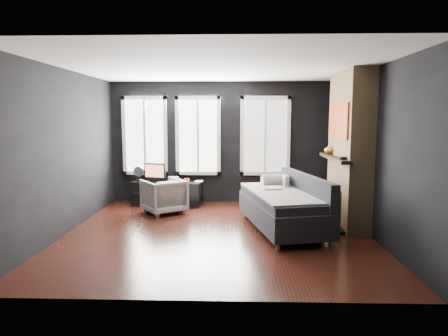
{
  "coord_description": "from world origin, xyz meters",
  "views": [
    {
      "loc": [
        0.31,
        -6.46,
        1.91
      ],
      "look_at": [
        0.1,
        0.3,
        1.05
      ],
      "focal_mm": 32.0,
      "sensor_mm": 36.0,
      "label": 1
    }
  ],
  "objects_px": {
    "armchair": "(164,194)",
    "mug": "(187,180)",
    "mantel_vase": "(329,149)",
    "media_console": "(167,193)",
    "book": "(195,176)",
    "monitor": "(155,171)",
    "sofa": "(283,203)"
  },
  "relations": [
    {
      "from": "armchair",
      "to": "mug",
      "type": "relative_size",
      "value": 6.54
    },
    {
      "from": "mantel_vase",
      "to": "media_console",
      "type": "bearing_deg",
      "value": 162.1
    },
    {
      "from": "mug",
      "to": "book",
      "type": "relative_size",
      "value": 0.51
    },
    {
      "from": "monitor",
      "to": "mantel_vase",
      "type": "relative_size",
      "value": 2.7
    },
    {
      "from": "sofa",
      "to": "media_console",
      "type": "bearing_deg",
      "value": 127.88
    },
    {
      "from": "armchair",
      "to": "book",
      "type": "bearing_deg",
      "value": -162.35
    },
    {
      "from": "sofa",
      "to": "armchair",
      "type": "distance_m",
      "value": 2.52
    },
    {
      "from": "mug",
      "to": "mantel_vase",
      "type": "xyz_separation_m",
      "value": [
        2.8,
        -0.92,
        0.74
      ]
    },
    {
      "from": "mug",
      "to": "mantel_vase",
      "type": "distance_m",
      "value": 3.04
    },
    {
      "from": "media_console",
      "to": "monitor",
      "type": "bearing_deg",
      "value": 177.65
    },
    {
      "from": "mug",
      "to": "sofa",
      "type": "bearing_deg",
      "value": -43.55
    },
    {
      "from": "media_console",
      "to": "monitor",
      "type": "height_order",
      "value": "monitor"
    },
    {
      "from": "media_console",
      "to": "mug",
      "type": "relative_size",
      "value": 13.06
    },
    {
      "from": "sofa",
      "to": "mantel_vase",
      "type": "bearing_deg",
      "value": 28.99
    },
    {
      "from": "monitor",
      "to": "book",
      "type": "xyz_separation_m",
      "value": [
        0.89,
        -0.05,
        -0.11
      ]
    },
    {
      "from": "armchair",
      "to": "media_console",
      "type": "xyz_separation_m",
      "value": [
        -0.06,
        0.75,
        -0.12
      ]
    },
    {
      "from": "book",
      "to": "mantel_vase",
      "type": "relative_size",
      "value": 1.21
    },
    {
      "from": "book",
      "to": "mug",
      "type": "bearing_deg",
      "value": -144.26
    },
    {
      "from": "monitor",
      "to": "armchair",
      "type": "bearing_deg",
      "value": -52.3
    },
    {
      "from": "book",
      "to": "mantel_vase",
      "type": "xyz_separation_m",
      "value": [
        2.63,
        -1.04,
        0.69
      ]
    },
    {
      "from": "armchair",
      "to": "monitor",
      "type": "relative_size",
      "value": 1.5
    },
    {
      "from": "armchair",
      "to": "mantel_vase",
      "type": "distance_m",
      "value": 3.34
    },
    {
      "from": "sofa",
      "to": "mug",
      "type": "bearing_deg",
      "value": 123.8
    },
    {
      "from": "sofa",
      "to": "monitor",
      "type": "relative_size",
      "value": 4.36
    },
    {
      "from": "book",
      "to": "armchair",
      "type": "bearing_deg",
      "value": -127.14
    },
    {
      "from": "mug",
      "to": "book",
      "type": "bearing_deg",
      "value": 35.74
    },
    {
      "from": "sofa",
      "to": "armchair",
      "type": "height_order",
      "value": "sofa"
    },
    {
      "from": "mug",
      "to": "media_console",
      "type": "bearing_deg",
      "value": 163.5
    },
    {
      "from": "mug",
      "to": "mantel_vase",
      "type": "relative_size",
      "value": 0.62
    },
    {
      "from": "monitor",
      "to": "book",
      "type": "relative_size",
      "value": 2.23
    },
    {
      "from": "sofa",
      "to": "mantel_vase",
      "type": "distance_m",
      "value": 1.53
    },
    {
      "from": "monitor",
      "to": "mug",
      "type": "xyz_separation_m",
      "value": [
        0.72,
        -0.18,
        -0.17
      ]
    }
  ]
}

